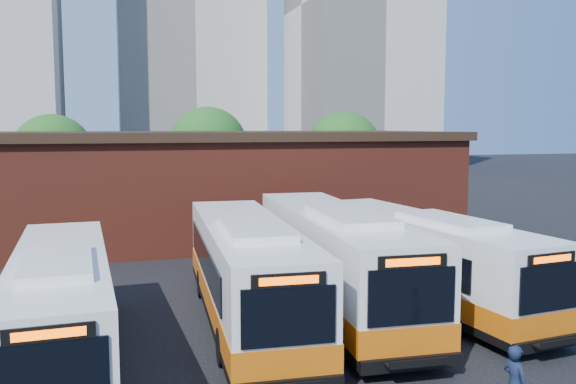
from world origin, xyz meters
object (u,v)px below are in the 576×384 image
object	(u,v)px
bus_mideast	(335,262)
bus_east	(423,262)
bus_midwest	(247,275)
bus_west	(61,312)
transit_worker	(515,384)

from	to	relation	value
bus_mideast	bus_east	size ratio (longest dim) A/B	1.09
bus_midwest	bus_west	bearing A→B (deg)	-156.24
bus_mideast	transit_worker	world-z (taller)	bus_mideast
bus_midwest	transit_worker	bearing A→B (deg)	-60.55
bus_mideast	bus_east	distance (m)	3.49
bus_midwest	bus_east	bearing A→B (deg)	7.02
bus_east	bus_west	bearing A→B (deg)	-175.03
bus_midwest	bus_east	distance (m)	6.96
bus_east	transit_worker	size ratio (longest dim) A/B	7.12
bus_west	bus_mideast	size ratio (longest dim) A/B	0.88
bus_west	bus_east	distance (m)	13.01
bus_mideast	bus_east	xyz separation A→B (m)	(3.48, -0.29, -0.14)
bus_midwest	bus_east	xyz separation A→B (m)	(6.94, 0.41, -0.07)
bus_mideast	bus_east	bearing A→B (deg)	-1.29
transit_worker	bus_west	bearing A→B (deg)	48.76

